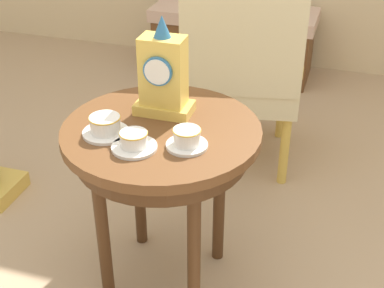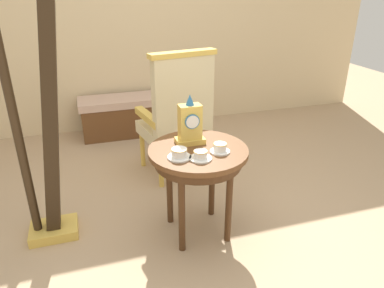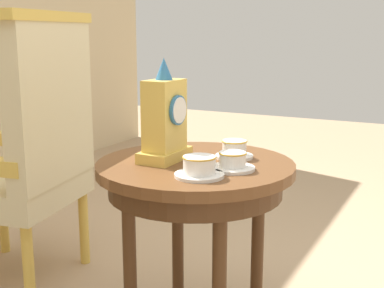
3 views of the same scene
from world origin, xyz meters
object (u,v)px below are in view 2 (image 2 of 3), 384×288
Objects in this scene: teacup_left at (179,154)px; armchair at (177,114)px; window_bench at (128,115)px; harp at (42,135)px; teacup_center at (220,148)px; teacup_right at (201,156)px; mantel_clock at (190,124)px; side_table at (198,160)px.

teacup_left is 0.13× the size of armchair.
harp is at bearing -113.32° from window_bench.
teacup_right is at bearing -158.82° from teacup_center.
harp reaches higher than mantel_clock.
armchair is at bearing 81.65° from mantel_clock.
teacup_center is 0.26m from mantel_clock.
side_table is 0.83m from armchair.
teacup_left is 0.25m from mantel_clock.
side_table is 0.61× the size of window_bench.
armchair is 1.22m from window_bench.
side_table is at bearing 30.16° from teacup_left.
teacup_right is (-0.03, -0.14, 0.11)m from side_table.
side_table is 0.18m from teacup_center.
armchair is (0.11, 0.72, -0.19)m from mantel_clock.
window_bench is at bearing 66.68° from harp.
teacup_left is 1.06× the size of teacup_right.
teacup_right is 0.41× the size of mantel_clock.
teacup_right is 1.00m from harp.
mantel_clock is (-0.02, 0.10, 0.22)m from side_table.
mantel_clock reaches higher than teacup_left.
mantel_clock is (0.13, 0.19, 0.11)m from teacup_left.
harp is at bearing 164.70° from side_table.
side_table is 0.21m from teacup_left.
teacup_center is at bearing -53.70° from mantel_clock.
armchair reaches higher than teacup_left.
armchair is 1.08× the size of window_bench.
teacup_right is at bearing -23.77° from harp.
teacup_center is at bearing -17.99° from harp.
harp is (-0.92, 0.16, -0.02)m from mantel_clock.
mantel_clock is 0.93m from harp.
teacup_right is 0.07× the size of harp.
side_table reaches higher than window_bench.
teacup_center is at bearing 0.57° from teacup_left.
teacup_left is at bearing -88.31° from window_bench.
mantel_clock is 0.29× the size of armchair.
mantel_clock reaches higher than window_bench.
teacup_left is (-0.15, -0.09, 0.11)m from side_table.
armchair is at bearing 83.17° from teacup_right.
side_table is 0.18m from teacup_right.
armchair is at bearing 92.02° from teacup_center.
harp is at bearing 156.23° from teacup_right.
window_bench is (-0.06, 2.04, -0.45)m from teacup_left.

